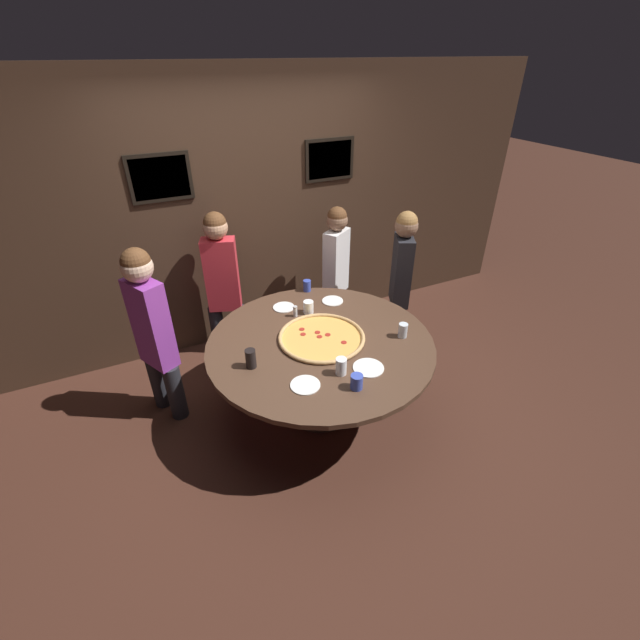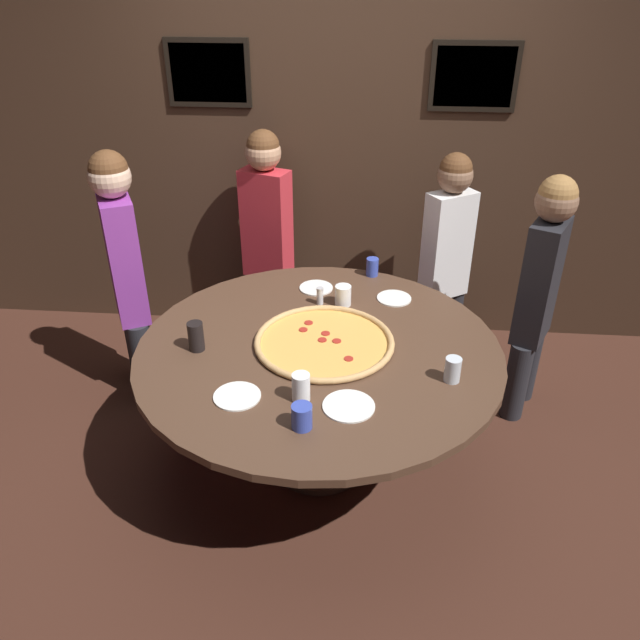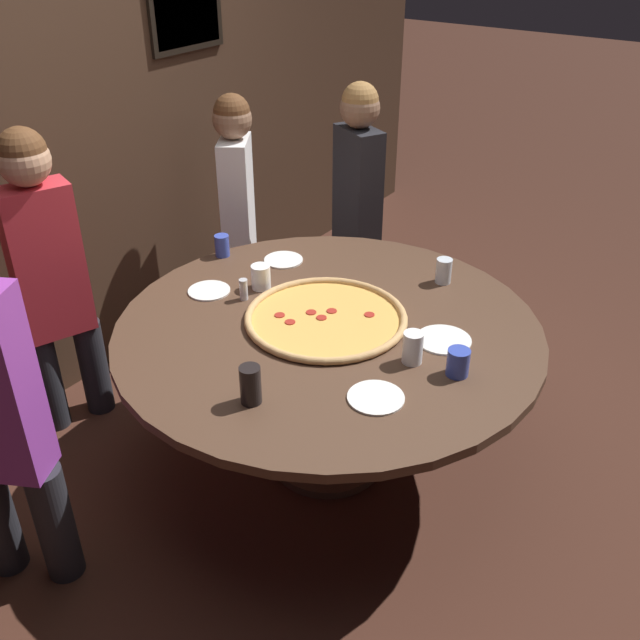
{
  "view_description": "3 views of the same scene",
  "coord_description": "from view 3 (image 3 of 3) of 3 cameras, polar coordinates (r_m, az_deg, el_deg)",
  "views": [
    {
      "loc": [
        -1.19,
        -2.45,
        2.67
      ],
      "look_at": [
        0.01,
        0.02,
        0.93
      ],
      "focal_mm": 24.0,
      "sensor_mm": 36.0,
      "label": 1
    },
    {
      "loc": [
        0.22,
        -2.52,
        2.4
      ],
      "look_at": [
        0.01,
        -0.01,
        0.9
      ],
      "focal_mm": 35.0,
      "sensor_mm": 36.0,
      "label": 2
    },
    {
      "loc": [
        -2.09,
        -1.41,
        2.29
      ],
      "look_at": [
        -0.1,
        -0.03,
        0.82
      ],
      "focal_mm": 40.0,
      "sensor_mm": 36.0,
      "label": 3
    }
  ],
  "objects": [
    {
      "name": "drink_cup_front_edge",
      "position": [
        2.68,
        10.99,
        -3.35
      ],
      "size": [
        0.08,
        0.08,
        0.11
      ],
      "primitive_type": "cylinder",
      "color": "#384CB7",
      "rests_on": "dining_table"
    },
    {
      "name": "white_plate_left_side",
      "position": [
        2.55,
        4.49,
        -6.21
      ],
      "size": [
        0.21,
        0.21,
        0.01
      ],
      "primitive_type": "cylinder",
      "color": "white",
      "rests_on": "dining_table"
    },
    {
      "name": "white_plate_beside_cup",
      "position": [
        2.9,
        9.86,
        -1.56
      ],
      "size": [
        0.22,
        0.22,
        0.01
      ],
      "primitive_type": "cylinder",
      "color": "white",
      "rests_on": "dining_table"
    },
    {
      "name": "white_plate_near_front",
      "position": [
        3.24,
        -8.87,
        2.33
      ],
      "size": [
        0.19,
        0.19,
        0.01
      ],
      "primitive_type": "cylinder",
      "color": "white",
      "rests_on": "dining_table"
    },
    {
      "name": "drink_cup_far_right",
      "position": [
        3.54,
        -7.84,
        5.92
      ],
      "size": [
        0.07,
        0.07,
        0.11
      ],
      "primitive_type": "cylinder",
      "color": "#384CB7",
      "rests_on": "dining_table"
    },
    {
      "name": "ground_plane",
      "position": [
        3.4,
        0.58,
        -11.08
      ],
      "size": [
        24.0,
        24.0,
        0.0
      ],
      "primitive_type": "plane",
      "color": "#422319"
    },
    {
      "name": "back_wall",
      "position": [
        3.7,
        -19.31,
        14.09
      ],
      "size": [
        6.4,
        0.08,
        2.6
      ],
      "color": "#3D281C",
      "rests_on": "ground_plane"
    },
    {
      "name": "condiment_shaker",
      "position": [
        3.14,
        -6.13,
        2.46
      ],
      "size": [
        0.04,
        0.04,
        0.1
      ],
      "color": "silver",
      "rests_on": "dining_table"
    },
    {
      "name": "diner_side_left",
      "position": [
        3.42,
        -20.96,
        3.89
      ],
      "size": [
        0.39,
        0.26,
        1.47
      ],
      "rotation": [
        0.0,
        0.0,
        2.79
      ],
      "color": "#232328",
      "rests_on": "ground_plane"
    },
    {
      "name": "drink_cup_near_right",
      "position": [
        2.72,
        7.43,
        -2.21
      ],
      "size": [
        0.08,
        0.08,
        0.13
      ],
      "primitive_type": "cylinder",
      "color": "white",
      "rests_on": "dining_table"
    },
    {
      "name": "giant_pizza",
      "position": [
        2.98,
        0.47,
        0.19
      ],
      "size": [
        0.69,
        0.69,
        0.03
      ],
      "color": "#E5A84C",
      "rests_on": "dining_table"
    },
    {
      "name": "diner_centre_back",
      "position": [
        4.09,
        3.01,
        9.99
      ],
      "size": [
        0.28,
        0.38,
        1.44
      ],
      "rotation": [
        0.0,
        0.0,
        -2.04
      ],
      "color": "#232328",
      "rests_on": "ground_plane"
    },
    {
      "name": "drink_cup_far_left",
      "position": [
        2.5,
        -5.58,
        -5.18
      ],
      "size": [
        0.08,
        0.08,
        0.15
      ],
      "primitive_type": "cylinder",
      "color": "black",
      "rests_on": "dining_table"
    },
    {
      "name": "drink_cup_beside_pizza",
      "position": [
        3.31,
        9.87,
        3.9
      ],
      "size": [
        0.07,
        0.07,
        0.12
      ],
      "primitive_type": "cylinder",
      "color": "silver",
      "rests_on": "dining_table"
    },
    {
      "name": "white_plate_far_back",
      "position": [
        3.48,
        -2.94,
        4.83
      ],
      "size": [
        0.19,
        0.19,
        0.01
      ],
      "primitive_type": "cylinder",
      "color": "white",
      "rests_on": "dining_table"
    },
    {
      "name": "diner_side_right",
      "position": [
        4.04,
        -6.62,
        9.2
      ],
      "size": [
        0.36,
        0.3,
        1.4
      ],
      "rotation": [
        0.0,
        0.0,
        -2.57
      ],
      "color": "#232328",
      "rests_on": "ground_plane"
    },
    {
      "name": "dining_table",
      "position": [
        3.02,
        0.64,
        -2.21
      ],
      "size": [
        1.77,
        1.77,
        0.74
      ],
      "color": "#4C3323",
      "rests_on": "ground_plane"
    },
    {
      "name": "drink_cup_by_shaker",
      "position": [
        3.22,
        -4.75,
        3.45
      ],
      "size": [
        0.09,
        0.09,
        0.11
      ],
      "primitive_type": "cylinder",
      "color": "white",
      "rests_on": "dining_table"
    }
  ]
}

